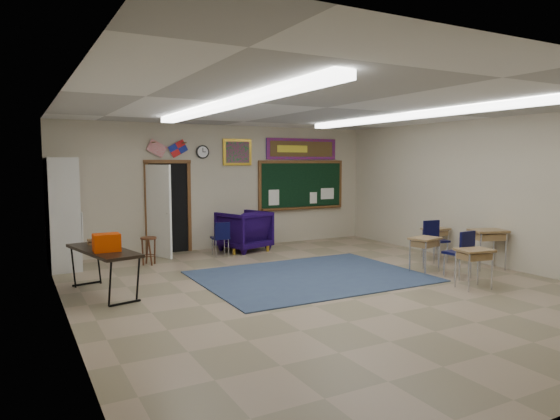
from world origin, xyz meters
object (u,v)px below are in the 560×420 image
student_desk_front_right (435,241)px  folding_table (104,269)px  wingback_armchair (244,231)px  student_desk_front_left (425,253)px  wooden_stool (149,250)px

student_desk_front_right → folding_table: folding_table is taller
student_desk_front_right → folding_table: bearing=174.7°
folding_table → wingback_armchair: bearing=22.9°
student_desk_front_left → student_desk_front_right: size_ratio=1.03×
student_desk_front_right → folding_table: size_ratio=0.35×
wingback_armchair → student_desk_front_left: size_ratio=1.55×
wingback_armchair → student_desk_front_left: 4.36m
student_desk_front_left → student_desk_front_right: (1.31, 1.01, -0.01)m
wingback_armchair → folding_table: 4.42m
wingback_armchair → student_desk_front_left: (2.07, -3.83, -0.10)m
student_desk_front_left → wooden_stool: size_ratio=1.18×
student_desk_front_right → wooden_stool: 6.21m
wingback_armchair → wooden_stool: (-2.42, -0.60, -0.18)m
wingback_armchair → student_desk_front_right: (3.38, -2.82, -0.11)m
folding_table → student_desk_front_right: bearing=-14.6°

